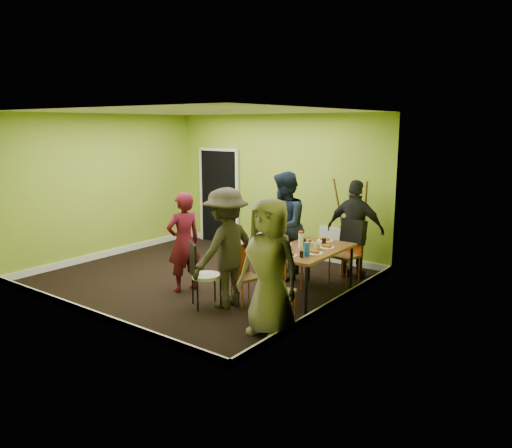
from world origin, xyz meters
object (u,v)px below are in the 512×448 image
at_px(chair_left_near, 243,271).
at_px(thermos, 301,241).
at_px(chair_front_end, 275,287).
at_px(orange_bottle, 309,242).
at_px(person_standing, 184,242).
at_px(person_left_far, 284,226).
at_px(person_left_near, 226,248).
at_px(blue_bottle, 307,249).
at_px(dining_table, 308,252).
at_px(person_back_end, 355,229).
at_px(chair_back_end, 351,238).
at_px(chair_bentwood, 201,272).
at_px(person_front_end, 269,267).
at_px(easel, 351,226).
at_px(chair_left_far, 289,250).

height_order(chair_left_near, thermos, thermos).
bearing_deg(chair_front_end, orange_bottle, 94.15).
xyz_separation_m(person_standing, person_left_far, (0.91, 1.45, 0.13)).
bearing_deg(person_left_near, blue_bottle, 130.23).
xyz_separation_m(dining_table, chair_front_end, (0.28, -1.30, -0.15)).
xyz_separation_m(dining_table, orange_bottle, (-0.12, 0.23, 0.09)).
bearing_deg(orange_bottle, thermos, -87.25).
height_order(orange_bottle, person_standing, person_standing).
distance_m(orange_bottle, person_back_end, 1.10).
bearing_deg(thermos, orange_bottle, 92.75).
distance_m(chair_left_near, chair_back_end, 2.09).
distance_m(chair_back_end, chair_bentwood, 2.69).
height_order(chair_left_near, person_standing, person_standing).
relative_size(dining_table, chair_bentwood, 1.57).
relative_size(chair_back_end, person_front_end, 0.60).
xyz_separation_m(orange_bottle, person_standing, (-1.58, -1.16, -0.00)).
height_order(chair_left_near, person_back_end, person_back_end).
xyz_separation_m(chair_left_near, person_left_near, (-0.10, -0.26, 0.38)).
bearing_deg(person_front_end, blue_bottle, 95.33).
bearing_deg(person_back_end, person_front_end, 87.27).
height_order(person_standing, person_left_far, person_left_far).
distance_m(chair_left_near, person_left_near, 0.47).
distance_m(person_left_near, person_front_end, 1.14).
relative_size(dining_table, person_back_end, 0.89).
height_order(chair_front_end, person_back_end, person_back_end).
bearing_deg(person_back_end, person_left_far, 33.56).
height_order(easel, person_back_end, person_back_end).
bearing_deg(chair_front_end, person_left_far, 109.89).
xyz_separation_m(chair_front_end, blue_bottle, (-0.07, 0.91, 0.31)).
bearing_deg(easel, person_front_end, -82.59).
bearing_deg(chair_left_far, easel, 143.22).
distance_m(blue_bottle, person_standing, 1.98).
xyz_separation_m(chair_left_far, person_left_far, (-0.25, 0.22, 0.33)).
bearing_deg(blue_bottle, orange_bottle, 117.87).
height_order(blue_bottle, person_front_end, person_front_end).
relative_size(chair_left_near, easel, 0.51).
distance_m(chair_left_far, blue_bottle, 1.04).
xyz_separation_m(chair_left_near, blue_bottle, (0.84, 0.42, 0.37)).
relative_size(chair_back_end, person_standing, 0.66).
distance_m(blue_bottle, person_left_far, 1.34).
height_order(chair_bentwood, person_left_far, person_left_far).
relative_size(chair_left_near, chair_front_end, 0.89).
bearing_deg(chair_left_near, person_left_near, -1.79).
distance_m(chair_front_end, orange_bottle, 1.60).
xyz_separation_m(person_back_end, person_front_end, (0.18, -2.79, 0.02)).
height_order(chair_front_end, blue_bottle, chair_front_end).
relative_size(thermos, person_left_near, 0.13).
relative_size(chair_left_far, person_left_near, 0.60).
bearing_deg(person_left_near, dining_table, 149.93).
distance_m(orange_bottle, person_left_near, 1.43).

